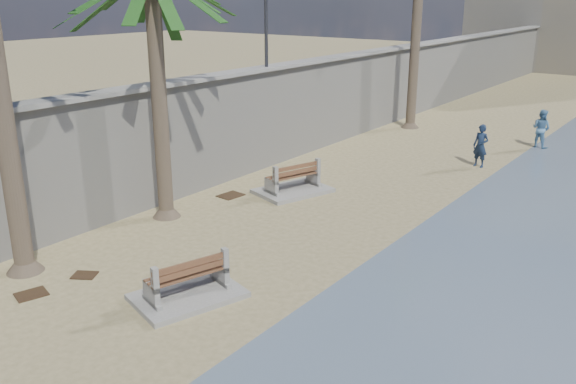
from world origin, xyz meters
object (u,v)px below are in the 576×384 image
Objects in this scene: bench_near at (187,281)px; person_b at (541,127)px; bench_far at (293,180)px; person_a at (481,143)px.

person_b reaches higher than bench_near.
person_a is (3.74, 6.52, 0.48)m from bench_far.
person_a is at bearing 84.27° from bench_near.
bench_far is at bearing 82.78° from person_b.
person_a is at bearing 60.17° from bench_far.
bench_far is at bearing -108.44° from person_a.
person_b is (2.34, 17.90, 0.48)m from bench_near.
bench_near is 1.45× the size of person_b.
bench_near is 1.41× the size of person_a.
bench_near is 18.06m from person_b.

